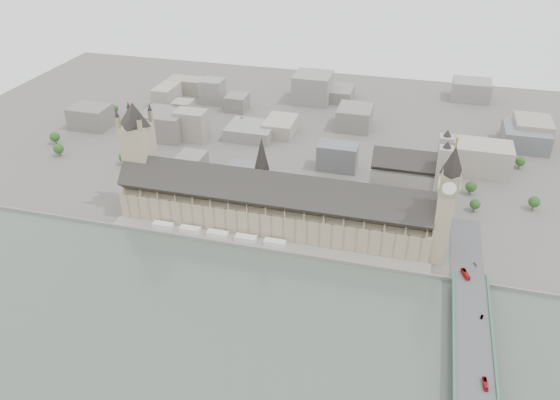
% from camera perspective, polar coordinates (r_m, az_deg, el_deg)
% --- Properties ---
extents(ground, '(900.00, 900.00, 0.00)m').
position_cam_1_polar(ground, '(458.11, -1.51, -4.21)').
color(ground, '#595651').
rests_on(ground, ground).
extents(river_thames, '(600.00, 600.00, 0.00)m').
position_cam_1_polar(river_thames, '(345.12, -9.65, -19.69)').
color(river_thames, '#424E45').
rests_on(river_thames, ground).
extents(embankment_wall, '(600.00, 1.50, 3.00)m').
position_cam_1_polar(embankment_wall, '(445.61, -2.05, -5.13)').
color(embankment_wall, slate).
rests_on(embankment_wall, ground).
extents(river_terrace, '(270.00, 15.00, 2.00)m').
position_cam_1_polar(river_terrace, '(451.69, -1.78, -4.64)').
color(river_terrace, slate).
rests_on(river_terrace, ground).
extents(terrace_tents, '(118.00, 7.00, 4.00)m').
position_cam_1_polar(terrace_tents, '(461.52, -6.54, -3.52)').
color(terrace_tents, silver).
rests_on(terrace_tents, river_terrace).
extents(palace_of_westminster, '(265.00, 40.73, 55.44)m').
position_cam_1_polar(palace_of_westminster, '(461.30, -0.86, -0.54)').
color(palace_of_westminster, '#9A8868').
rests_on(palace_of_westminster, ground).
extents(elizabeth_tower, '(17.00, 17.00, 107.50)m').
position_cam_1_polar(elizabeth_tower, '(421.35, 17.03, 0.23)').
color(elizabeth_tower, '#9A8868').
rests_on(elizabeth_tower, ground).
extents(victoria_tower, '(30.00, 30.00, 100.00)m').
position_cam_1_polar(victoria_tower, '(493.95, -14.50, 4.98)').
color(victoria_tower, '#9A8868').
rests_on(victoria_tower, ground).
extents(central_tower, '(13.00, 13.00, 48.00)m').
position_cam_1_polar(central_tower, '(451.64, -1.91, 3.84)').
color(central_tower, gray).
rests_on(central_tower, ground).
extents(westminster_bridge, '(25.00, 325.00, 10.25)m').
position_cam_1_polar(westminster_bridge, '(379.02, 19.42, -14.46)').
color(westminster_bridge, '#474749').
rests_on(westminster_bridge, ground).
extents(bridge_parapets, '(25.00, 235.00, 1.15)m').
position_cam_1_polar(bridge_parapets, '(344.48, 19.85, -18.99)').
color(bridge_parapets, '#36634A').
rests_on(bridge_parapets, westminster_bridge).
extents(westminster_abbey, '(68.00, 36.00, 64.00)m').
position_cam_1_polar(westminster_abbey, '(512.41, 13.51, 2.31)').
color(westminster_abbey, '#A19991').
rests_on(westminster_abbey, ground).
extents(city_skyline_inland, '(720.00, 360.00, 38.00)m').
position_cam_1_polar(city_skyline_inland, '(659.80, 4.49, 9.19)').
color(city_skyline_inland, gray).
rests_on(city_skyline_inland, ground).
extents(park_trees, '(110.00, 30.00, 15.00)m').
position_cam_1_polar(park_trees, '(504.66, -0.71, 0.48)').
color(park_trees, '#204719').
rests_on(park_trees, ground).
extents(red_bus_north, '(6.79, 12.40, 3.39)m').
position_cam_1_polar(red_bus_north, '(425.62, 18.80, -7.32)').
color(red_bus_north, red).
rests_on(red_bus_north, westminster_bridge).
extents(red_bus_south, '(3.02, 9.86, 2.71)m').
position_cam_1_polar(red_bus_south, '(352.57, 20.65, -17.53)').
color(red_bus_south, '#B4161C').
rests_on(red_bus_south, westminster_bridge).
extents(car_silver, '(2.51, 4.28, 1.33)m').
position_cam_1_polar(car_silver, '(394.58, 20.34, -11.37)').
color(car_silver, gray).
rests_on(car_silver, westminster_bridge).
extents(car_approach, '(3.39, 4.94, 1.33)m').
position_cam_1_polar(car_approach, '(439.07, 19.73, -6.37)').
color(car_approach, gray).
rests_on(car_approach, westminster_bridge).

